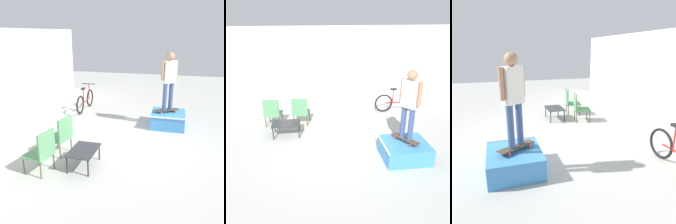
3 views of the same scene
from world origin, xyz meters
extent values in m
plane|color=#A8A8A3|center=(0.00, 0.00, 0.00)|extent=(24.00, 24.00, 0.00)
cube|color=#3D84C6|center=(1.74, -0.90, 0.22)|extent=(1.15, 1.04, 0.44)
cylinder|color=#B7B7BC|center=(1.16, -0.90, 0.44)|extent=(0.05, 1.04, 0.05)
cube|color=#473828|center=(1.75, -0.85, 0.53)|extent=(0.56, 0.76, 0.02)
cylinder|color=red|center=(1.97, -1.00, 0.49)|extent=(0.05, 0.06, 0.05)
cylinder|color=red|center=(1.77, -1.12, 0.49)|extent=(0.05, 0.06, 0.05)
cylinder|color=red|center=(1.73, -0.59, 0.49)|extent=(0.05, 0.06, 0.05)
cylinder|color=red|center=(1.53, -0.71, 0.49)|extent=(0.05, 0.06, 0.05)
cylinder|color=#384C7A|center=(1.69, -0.77, 0.96)|extent=(0.13, 0.13, 0.85)
cylinder|color=#384C7A|center=(1.82, -0.94, 0.96)|extent=(0.13, 0.13, 0.85)
cube|color=silver|center=(1.75, -0.85, 1.73)|extent=(0.38, 0.43, 0.67)
cylinder|color=#A87A5B|center=(1.61, -0.66, 1.78)|extent=(0.09, 0.09, 0.57)
cylinder|color=#A87A5B|center=(1.89, -1.05, 1.78)|extent=(0.09, 0.09, 0.57)
sphere|color=#A87A5B|center=(1.75, -0.85, 2.19)|extent=(0.25, 0.25, 0.25)
cube|color=#2D2D33|center=(-1.36, 0.76, 0.40)|extent=(0.85, 0.58, 0.02)
cylinder|color=#2D2D33|center=(-1.73, 0.52, 0.19)|extent=(0.04, 0.04, 0.39)
cylinder|color=#2D2D33|center=(-0.98, 0.52, 0.19)|extent=(0.04, 0.04, 0.39)
cylinder|color=#2D2D33|center=(-1.73, 1.00, 0.19)|extent=(0.04, 0.04, 0.39)
cylinder|color=#2D2D33|center=(-0.98, 1.00, 0.19)|extent=(0.04, 0.04, 0.39)
cylinder|color=brown|center=(-1.56, 1.79, 0.19)|extent=(0.03, 0.03, 0.37)
cylinder|color=brown|center=(-2.00, 1.86, 0.19)|extent=(0.03, 0.03, 0.37)
cylinder|color=brown|center=(-1.63, 1.36, 0.19)|extent=(0.03, 0.03, 0.37)
cylinder|color=brown|center=(-2.06, 1.42, 0.19)|extent=(0.03, 0.03, 0.37)
cube|color=#569360|center=(-1.81, 1.61, 0.40)|extent=(0.59, 0.59, 0.05)
cube|color=#569360|center=(-1.85, 1.37, 0.69)|extent=(0.52, 0.12, 0.54)
cylinder|color=brown|center=(-0.64, 1.78, 0.19)|extent=(0.03, 0.03, 0.37)
cylinder|color=brown|center=(-1.07, 1.87, 0.19)|extent=(0.03, 0.03, 0.37)
cylinder|color=brown|center=(-0.73, 1.35, 0.19)|extent=(0.03, 0.03, 0.37)
cylinder|color=brown|center=(-1.16, 1.44, 0.19)|extent=(0.03, 0.03, 0.37)
cube|color=#569360|center=(-0.90, 1.61, 0.40)|extent=(0.62, 0.62, 0.05)
cube|color=#569360|center=(-0.95, 1.37, 0.69)|extent=(0.52, 0.15, 0.54)
torus|color=black|center=(3.23, 2.27, 0.34)|extent=(0.69, 0.07, 0.69)
torus|color=black|center=(2.14, 2.26, 0.34)|extent=(0.69, 0.07, 0.69)
cylinder|color=#AD2323|center=(2.69, 2.27, 0.34)|extent=(0.97, 0.06, 0.04)
cylinder|color=#AD2323|center=(2.49, 2.26, 0.59)|extent=(0.04, 0.04, 0.50)
cube|color=black|center=(2.49, 2.26, 0.87)|extent=(0.22, 0.10, 0.06)
cylinder|color=#AD2323|center=(3.12, 2.27, 0.64)|extent=(0.04, 0.04, 0.59)
cylinder|color=black|center=(3.12, 2.27, 0.94)|extent=(0.04, 0.52, 0.03)
camera|label=1|loc=(-6.00, -1.14, 2.87)|focal=40.00mm
camera|label=2|loc=(-0.68, -6.22, 3.58)|focal=40.00mm
camera|label=3|loc=(5.76, -1.16, 2.33)|focal=35.00mm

